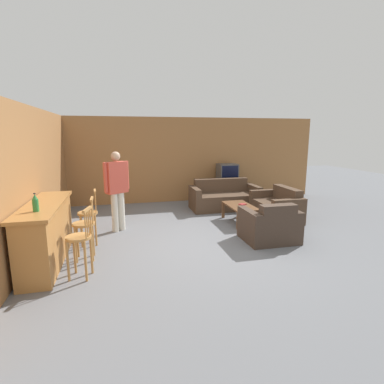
# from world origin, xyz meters

# --- Properties ---
(ground_plane) EXTENTS (24.00, 24.00, 0.00)m
(ground_plane) POSITION_xyz_m (0.00, 0.00, 0.00)
(ground_plane) COLOR slate
(wall_back) EXTENTS (9.40, 0.08, 2.60)m
(wall_back) POSITION_xyz_m (0.00, 3.74, 1.30)
(wall_back) COLOR #9E6B3D
(wall_back) RESTS_ON ground_plane
(wall_left) EXTENTS (0.08, 8.74, 2.60)m
(wall_left) POSITION_xyz_m (-3.19, 1.37, 1.30)
(wall_left) COLOR #9E6B3D
(wall_left) RESTS_ON ground_plane
(bar_counter) EXTENTS (0.55, 2.10, 1.00)m
(bar_counter) POSITION_xyz_m (-2.86, -0.33, 0.51)
(bar_counter) COLOR #A87038
(bar_counter) RESTS_ON ground_plane
(bar_chair_near) EXTENTS (0.44, 0.44, 1.06)m
(bar_chair_near) POSITION_xyz_m (-2.26, -1.03, 0.55)
(bar_chair_near) COLOR #B77F42
(bar_chair_near) RESTS_ON ground_plane
(bar_chair_mid) EXTENTS (0.37, 0.37, 1.06)m
(bar_chair_mid) POSITION_xyz_m (-2.26, -0.35, 0.55)
(bar_chair_mid) COLOR #B77F42
(bar_chair_mid) RESTS_ON ground_plane
(bar_chair_far) EXTENTS (0.40, 0.40, 1.06)m
(bar_chair_far) POSITION_xyz_m (-2.26, 0.38, 0.55)
(bar_chair_far) COLOR #B77F42
(bar_chair_far) RESTS_ON ground_plane
(couch_far) EXTENTS (1.90, 0.90, 0.82)m
(couch_far) POSITION_xyz_m (1.21, 2.44, 0.30)
(couch_far) COLOR #4C3828
(couch_far) RESTS_ON ground_plane
(armchair_near) EXTENTS (1.01, 0.86, 0.80)m
(armchair_near) POSITION_xyz_m (1.20, -0.28, 0.30)
(armchair_near) COLOR #423328
(armchair_near) RESTS_ON ground_plane
(loveseat_right) EXTENTS (0.83, 1.37, 0.79)m
(loveseat_right) POSITION_xyz_m (2.13, 1.11, 0.30)
(loveseat_right) COLOR #4C3828
(loveseat_right) RESTS_ON ground_plane
(coffee_table) EXTENTS (0.57, 1.07, 0.43)m
(coffee_table) POSITION_xyz_m (1.11, 1.03, 0.37)
(coffee_table) COLOR brown
(coffee_table) RESTS_ON ground_plane
(tv_unit) EXTENTS (1.06, 0.54, 0.64)m
(tv_unit) POSITION_xyz_m (1.63, 3.34, 0.32)
(tv_unit) COLOR #2D2319
(tv_unit) RESTS_ON ground_plane
(tv) EXTENTS (0.59, 0.51, 0.54)m
(tv) POSITION_xyz_m (1.63, 3.33, 0.91)
(tv) COLOR #4C4C4C
(tv) RESTS_ON tv_unit
(bottle) EXTENTS (0.08, 0.08, 0.27)m
(bottle) POSITION_xyz_m (-2.85, -0.86, 1.13)
(bottle) COLOR #2D7F3D
(bottle) RESTS_ON bar_counter
(book_on_table) EXTENTS (0.20, 0.19, 0.02)m
(book_on_table) POSITION_xyz_m (1.19, 1.06, 0.44)
(book_on_table) COLOR maroon
(book_on_table) RESTS_ON coffee_table
(person_by_window) EXTENTS (0.52, 0.41, 1.74)m
(person_by_window) POSITION_xyz_m (-1.72, 1.10, 0.98)
(person_by_window) COLOR silver
(person_by_window) RESTS_ON ground_plane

